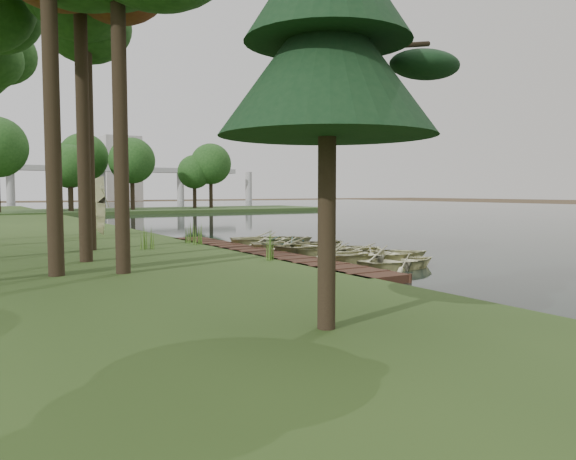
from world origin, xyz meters
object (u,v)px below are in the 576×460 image
pine_tree (328,17)px  rowboat_2 (358,251)px  stored_rowboat (102,229)px  boardwalk (258,255)px  rowboat_0 (400,259)px  rowboat_1 (379,253)px

pine_tree → rowboat_2: bearing=48.9°
rowboat_2 → pine_tree: size_ratio=0.43×
stored_rowboat → pine_tree: (-1.53, -23.41, 5.09)m
boardwalk → rowboat_0: (2.61, -5.57, 0.22)m
rowboat_1 → stored_rowboat: (-6.32, 15.67, 0.17)m
boardwalk → pine_tree: size_ratio=1.89×
rowboat_0 → boardwalk: bearing=24.9°
stored_rowboat → rowboat_2: bearing=-153.4°
boardwalk → stored_rowboat: 11.96m
boardwalk → pine_tree: pine_tree is taller
rowboat_2 → pine_tree: bearing=114.8°
rowboat_0 → rowboat_1: 1.33m
rowboat_0 → rowboat_1: (0.17, 1.31, 0.09)m
boardwalk → rowboat_0: bearing=-64.9°
pine_tree → rowboat_1: bearing=44.6°
stored_rowboat → rowboat_1: bearing=-155.0°
rowboat_0 → rowboat_1: size_ratio=0.78×
rowboat_1 → stored_rowboat: size_ratio=1.24×
pine_tree → stored_rowboat: bearing=86.3°
rowboat_2 → pine_tree: 13.04m
boardwalk → rowboat_1: size_ratio=3.99×
stored_rowboat → pine_tree: bearing=179.3°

